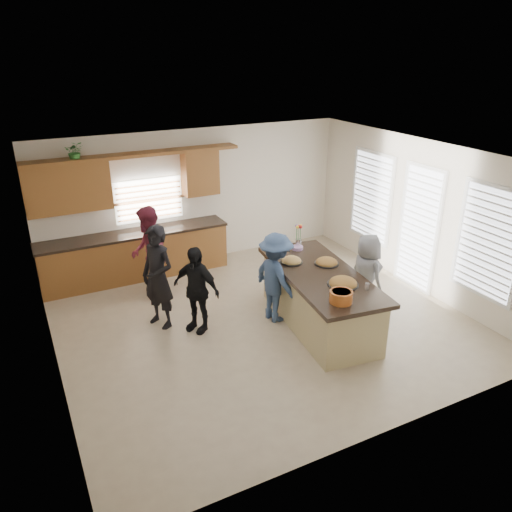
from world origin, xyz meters
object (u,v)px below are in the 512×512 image
woman_left_mid (149,253)px  woman_right_back (276,278)px  woman_right_front (366,275)px  island (319,300)px  woman_left_front (196,289)px  woman_left_back (158,277)px  salad_bowl (341,296)px

woman_left_mid → woman_right_back: woman_left_mid is taller
woman_right_back → woman_right_front: 1.55m
island → woman_right_back: bearing=146.0°
woman_left_mid → woman_left_front: woman_left_mid is taller
island → woman_left_mid: woman_left_mid is taller
woman_left_mid → woman_right_back: bearing=58.2°
woman_left_mid → woman_right_back: 2.43m
woman_left_back → woman_left_mid: (0.16, 1.10, -0.02)m
island → woman_right_front: size_ratio=1.93×
woman_right_back → woman_right_front: size_ratio=1.06×
island → woman_right_back: woman_right_back is taller
island → salad_bowl: salad_bowl is taller
salad_bowl → woman_left_front: woman_left_front is taller
island → woman_right_front: (0.90, -0.05, 0.28)m
woman_right_front → woman_left_mid: bearing=52.9°
woman_left_back → woman_left_front: 0.65m
salad_bowl → woman_right_front: (1.20, 0.90, -0.31)m
woman_left_back → woman_left_mid: bearing=144.6°
island → woman_right_back: 0.80m
woman_right_front → woman_left_front: bearing=73.6°
woman_left_back → woman_left_mid: size_ratio=1.02×
woman_left_front → woman_right_front: bearing=39.0°
woman_right_front → woman_right_back: bearing=69.9°
salad_bowl → woman_left_front: (-1.55, 1.72, -0.32)m
island → woman_left_front: (-1.85, 0.77, 0.28)m
island → woman_left_back: bearing=160.3°
salad_bowl → island: bearing=72.6°
woman_left_mid → woman_right_back: (1.62, -1.80, -0.08)m
salad_bowl → woman_left_front: bearing=132.0°
woman_right_front → salad_bowl: bearing=127.1°
woman_left_back → island: bearing=36.3°
salad_bowl → woman_right_back: bearing=100.0°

